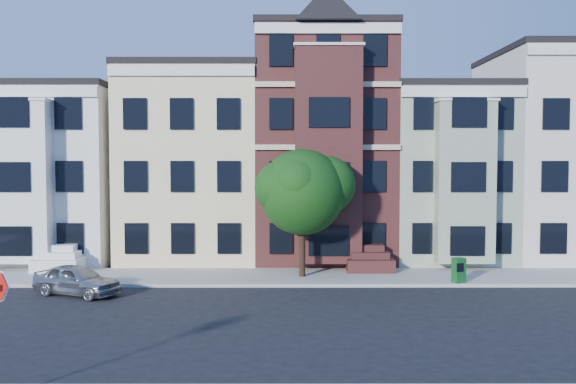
{
  "coord_description": "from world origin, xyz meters",
  "views": [
    {
      "loc": [
        -1.97,
        -20.86,
        5.46
      ],
      "look_at": [
        -1.92,
        3.19,
        4.2
      ],
      "focal_mm": 40.0,
      "sensor_mm": 36.0,
      "label": 1
    }
  ],
  "objects": [
    {
      "name": "ground",
      "position": [
        0.0,
        0.0,
        0.0
      ],
      "size": [
        120.0,
        120.0,
        0.0
      ],
      "primitive_type": "plane",
      "color": "black"
    },
    {
      "name": "far_sidewalk",
      "position": [
        0.0,
        8.0,
        0.07
      ],
      "size": [
        60.0,
        4.0,
        0.15
      ],
      "primitive_type": "cube",
      "color": "#9E9B93",
      "rests_on": "ground"
    },
    {
      "name": "house_white",
      "position": [
        -15.0,
        14.5,
        4.5
      ],
      "size": [
        8.0,
        9.0,
        9.0
      ],
      "primitive_type": "cube",
      "color": "white",
      "rests_on": "ground"
    },
    {
      "name": "house_yellow",
      "position": [
        -7.0,
        14.5,
        5.0
      ],
      "size": [
        7.0,
        9.0,
        10.0
      ],
      "primitive_type": "cube",
      "color": "beige",
      "rests_on": "ground"
    },
    {
      "name": "house_brown",
      "position": [
        0.0,
        14.5,
        6.0
      ],
      "size": [
        7.0,
        9.0,
        12.0
      ],
      "primitive_type": "cube",
      "color": "#401C1A",
      "rests_on": "ground"
    },
    {
      "name": "house_green",
      "position": [
        6.5,
        14.5,
        4.5
      ],
      "size": [
        6.0,
        9.0,
        9.0
      ],
      "primitive_type": "cube",
      "color": "#96A48A",
      "rests_on": "ground"
    },
    {
      "name": "house_cream",
      "position": [
        13.5,
        14.5,
        5.5
      ],
      "size": [
        8.0,
        9.0,
        11.0
      ],
      "primitive_type": "cube",
      "color": "silver",
      "rests_on": "ground"
    },
    {
      "name": "street_tree",
      "position": [
        -1.27,
        7.8,
        3.69
      ],
      "size": [
        6.51,
        6.51,
        7.09
      ],
      "primitive_type": null,
      "rotation": [
        0.0,
        0.0,
        0.07
      ],
      "color": "#175011",
      "rests_on": "far_sidewalk"
    },
    {
      "name": "parked_car",
      "position": [
        -10.35,
        4.47,
        0.62
      ],
      "size": [
        3.94,
        2.86,
        1.25
      ],
      "primitive_type": "imported",
      "rotation": [
        0.0,
        0.0,
        1.14
      ],
      "color": "#9B9DA2",
      "rests_on": "ground"
    },
    {
      "name": "newspaper_box",
      "position": [
        5.39,
        6.3,
        0.68
      ],
      "size": [
        0.6,
        0.57,
        1.06
      ],
      "primitive_type": "cube",
      "rotation": [
        0.0,
        0.0,
        0.37
      ],
      "color": "#165B25",
      "rests_on": "far_sidewalk"
    }
  ]
}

